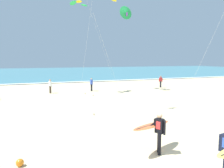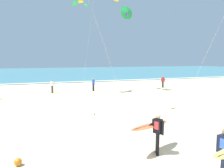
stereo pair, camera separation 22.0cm
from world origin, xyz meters
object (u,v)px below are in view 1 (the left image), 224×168
(bystander_white_top, at_px, (50,86))
(kite_arc_golden_mid, at_px, (79,3))
(surfer_lead, at_px, (156,128))
(bystander_blue_top, at_px, (91,84))
(kite_delta_emerald_far, at_px, (126,13))
(bystander_red_top, at_px, (161,81))
(beach_ball, at_px, (20,163))

(bystander_white_top, bearing_deg, kite_arc_golden_mid, -16.93)
(surfer_lead, bearing_deg, bystander_blue_top, 83.91)
(kite_arc_golden_mid, bearing_deg, kite_delta_emerald_far, -81.47)
(surfer_lead, distance_m, bystander_red_top, 21.19)
(kite_delta_emerald_far, distance_m, beach_ball, 11.77)
(beach_ball, bearing_deg, bystander_white_top, 82.23)
(bystander_blue_top, bearing_deg, kite_arc_golden_mid, -147.87)
(bystander_red_top, bearing_deg, kite_arc_golden_mid, -174.53)
(kite_delta_emerald_far, bearing_deg, surfer_lead, -103.67)
(surfer_lead, relative_size, bystander_blue_top, 1.52)
(kite_arc_golden_mid, distance_m, bystander_white_top, 9.67)
(bystander_red_top, relative_size, beach_ball, 5.68)
(surfer_lead, xyz_separation_m, beach_ball, (-5.24, 0.65, -0.91))
(kite_arc_golden_mid, relative_size, bystander_red_top, 6.40)
(kite_delta_emerald_far, height_order, beach_ball, kite_delta_emerald_far)
(surfer_lead, distance_m, bystander_white_top, 17.86)
(kite_delta_emerald_far, distance_m, bystander_blue_top, 12.31)
(kite_delta_emerald_far, xyz_separation_m, bystander_white_top, (-4.65, 10.54, -6.32))
(bystander_red_top, bearing_deg, beach_ball, -134.66)
(kite_arc_golden_mid, height_order, beach_ball, kite_arc_golden_mid)
(kite_arc_golden_mid, xyz_separation_m, beach_ball, (-5.53, -15.99, -9.74))
(bystander_white_top, relative_size, bystander_red_top, 1.00)
(beach_ball, bearing_deg, surfer_lead, -7.05)
(bystander_blue_top, bearing_deg, bystander_white_top, -179.72)
(bystander_white_top, height_order, beach_ball, bystander_white_top)
(bystander_blue_top, bearing_deg, beach_ball, -112.76)
(beach_ball, bearing_deg, bystander_red_top, 45.34)
(kite_delta_emerald_far, height_order, bystander_white_top, kite_delta_emerald_far)
(bystander_white_top, bearing_deg, beach_ball, -97.77)
(bystander_blue_top, xyz_separation_m, bystander_white_top, (-4.81, -0.02, 0.00))
(kite_arc_golden_mid, bearing_deg, bystander_red_top, 5.47)
(kite_delta_emerald_far, relative_size, beach_ball, 27.38)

